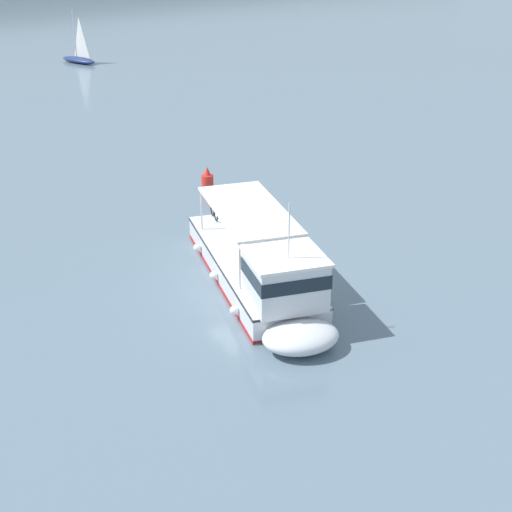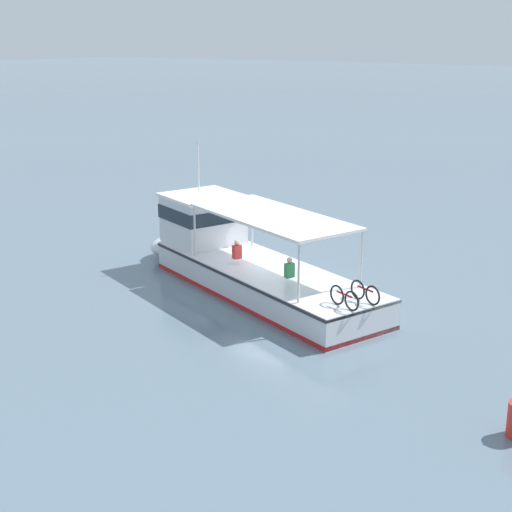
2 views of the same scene
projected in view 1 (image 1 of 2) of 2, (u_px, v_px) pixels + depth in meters
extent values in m
plane|color=slate|center=(241.00, 286.00, 33.30)|extent=(400.00, 400.00, 0.00)
cube|color=silver|center=(252.00, 268.00, 33.67)|extent=(6.93, 11.22, 1.10)
ellipsoid|color=silver|center=(301.00, 337.00, 28.29)|extent=(3.55, 3.13, 1.01)
cube|color=red|center=(252.00, 277.00, 33.86)|extent=(6.97, 11.24, 0.16)
cube|color=#2D2D33|center=(252.00, 258.00, 33.47)|extent=(6.99, 11.24, 0.10)
cube|color=silver|center=(285.00, 280.00, 29.22)|extent=(3.48, 3.42, 1.90)
cube|color=#19232D|center=(285.00, 272.00, 29.09)|extent=(3.56, 3.48, 0.56)
cube|color=white|center=(286.00, 256.00, 28.80)|extent=(3.69, 3.62, 0.12)
cube|color=white|center=(249.00, 210.00, 32.97)|extent=(5.19, 7.31, 0.10)
cylinder|color=silver|center=(304.00, 258.00, 30.96)|extent=(0.08, 0.08, 2.00)
cylinder|color=silver|center=(240.00, 266.00, 30.22)|extent=(0.08, 0.08, 2.00)
cylinder|color=silver|center=(256.00, 204.00, 36.59)|extent=(0.08, 0.08, 2.00)
cylinder|color=silver|center=(201.00, 210.00, 35.86)|extent=(0.08, 0.08, 2.00)
cylinder|color=silver|center=(289.00, 231.00, 28.06)|extent=(0.06, 0.06, 2.20)
sphere|color=white|center=(234.00, 310.00, 30.26)|extent=(0.36, 0.36, 0.36)
sphere|color=white|center=(214.00, 275.00, 33.13)|extent=(0.36, 0.36, 0.36)
sphere|color=white|center=(197.00, 248.00, 35.81)|extent=(0.36, 0.36, 0.36)
torus|color=black|center=(234.00, 212.00, 37.37)|extent=(0.30, 0.64, 0.66)
torus|color=black|center=(230.00, 208.00, 37.97)|extent=(0.30, 0.64, 0.66)
cylinder|color=maroon|center=(232.00, 208.00, 37.62)|extent=(0.31, 0.67, 0.06)
torus|color=black|center=(216.00, 214.00, 37.12)|extent=(0.30, 0.64, 0.66)
torus|color=black|center=(212.00, 209.00, 37.73)|extent=(0.30, 0.64, 0.66)
cylinder|color=maroon|center=(214.00, 210.00, 37.38)|extent=(0.31, 0.67, 0.06)
cube|color=#338C4C|center=(247.00, 230.00, 35.01)|extent=(0.38, 0.32, 0.52)
sphere|color=beige|center=(247.00, 223.00, 34.86)|extent=(0.20, 0.20, 0.20)
cube|color=red|center=(272.00, 255.00, 32.51)|extent=(0.38, 0.32, 0.52)
sphere|color=beige|center=(272.00, 247.00, 32.36)|extent=(0.20, 0.20, 0.20)
ellipsoid|color=navy|center=(79.00, 60.00, 80.34)|extent=(2.46, 4.99, 0.60)
cylinder|color=silver|center=(74.00, 33.00, 79.38)|extent=(0.08, 0.08, 4.80)
pyramid|color=white|center=(80.00, 37.00, 79.05)|extent=(0.45, 1.67, 4.08)
cylinder|color=red|center=(207.00, 182.00, 44.37)|extent=(0.70, 0.70, 0.90)
cone|color=red|center=(207.00, 171.00, 44.08)|extent=(0.42, 0.42, 0.50)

